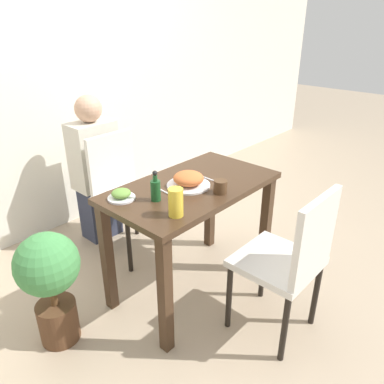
% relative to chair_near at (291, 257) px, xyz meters
% --- Properties ---
extents(ground_plane, '(16.00, 16.00, 0.00)m').
position_rel_chair_near_xyz_m(ground_plane, '(-0.06, 0.66, -0.52)').
color(ground_plane, tan).
extents(wall_back, '(8.00, 0.05, 2.60)m').
position_rel_chair_near_xyz_m(wall_back, '(-0.06, 2.10, 0.78)').
color(wall_back, silver).
rests_on(wall_back, ground_plane).
extents(dining_table, '(1.07, 0.60, 0.77)m').
position_rel_chair_near_xyz_m(dining_table, '(-0.06, 0.66, 0.11)').
color(dining_table, '#3D2819').
rests_on(dining_table, ground_plane).
extents(chair_near, '(0.42, 0.42, 0.92)m').
position_rel_chair_near_xyz_m(chair_near, '(0.00, 0.00, 0.00)').
color(chair_near, silver).
rests_on(chair_near, ground_plane).
extents(chair_far, '(0.42, 0.42, 0.92)m').
position_rel_chair_near_xyz_m(chair_far, '(-0.05, 1.37, 0.00)').
color(chair_far, silver).
rests_on(chair_far, ground_plane).
extents(food_plate, '(0.26, 0.26, 0.09)m').
position_rel_chair_near_xyz_m(food_plate, '(-0.09, 0.66, 0.28)').
color(food_plate, white).
rests_on(food_plate, dining_table).
extents(side_plate, '(0.15, 0.15, 0.06)m').
position_rel_chair_near_xyz_m(side_plate, '(-0.46, 0.82, 0.27)').
color(side_plate, white).
rests_on(side_plate, dining_table).
extents(drink_cup, '(0.08, 0.08, 0.08)m').
position_rel_chair_near_xyz_m(drink_cup, '(-0.03, 0.46, 0.28)').
color(drink_cup, '#4C331E').
rests_on(drink_cup, dining_table).
extents(juice_glass, '(0.08, 0.08, 0.15)m').
position_rel_chair_near_xyz_m(juice_glass, '(-0.39, 0.46, 0.32)').
color(juice_glass, gold).
rests_on(juice_glass, dining_table).
extents(sauce_bottle, '(0.06, 0.06, 0.18)m').
position_rel_chair_near_xyz_m(sauce_bottle, '(-0.35, 0.67, 0.31)').
color(sauce_bottle, '#194C23').
rests_on(sauce_bottle, dining_table).
extents(fork_utensil, '(0.03, 0.17, 0.00)m').
position_rel_chair_near_xyz_m(fork_utensil, '(-0.25, 0.66, 0.25)').
color(fork_utensil, silver).
rests_on(fork_utensil, dining_table).
extents(spoon_utensil, '(0.01, 0.17, 0.00)m').
position_rel_chair_near_xyz_m(spoon_utensil, '(0.07, 0.66, 0.25)').
color(spoon_utensil, silver).
rests_on(spoon_utensil, dining_table).
extents(potted_plant_left, '(0.34, 0.34, 0.69)m').
position_rel_chair_near_xyz_m(potted_plant_left, '(-0.90, 0.92, -0.10)').
color(potted_plant_left, '#51331E').
rests_on(potted_plant_left, ground_plane).
extents(person_figure, '(0.34, 0.22, 1.17)m').
position_rel_chair_near_xyz_m(person_figure, '(-0.07, 1.68, 0.06)').
color(person_figure, '#2D3347').
rests_on(person_figure, ground_plane).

